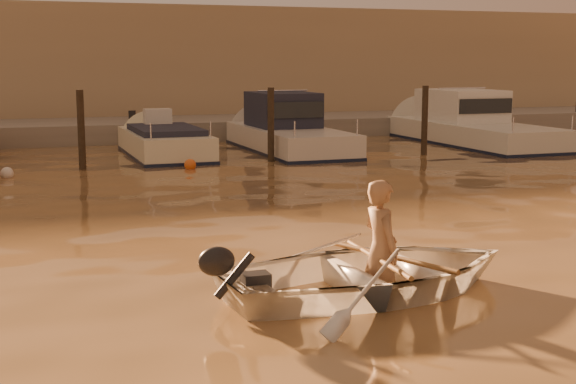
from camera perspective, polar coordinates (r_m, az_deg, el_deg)
name	(u,v)px	position (r m, az deg, el deg)	size (l,w,h in m)	color
ground_plane	(246,357)	(7.59, -3.02, -11.65)	(160.00, 160.00, 0.00)	brown
dinghy	(373,272)	(9.51, 6.07, -5.69)	(2.62, 3.67, 0.76)	silver
person	(381,249)	(9.49, 6.62, -4.07)	(0.60, 0.40, 1.65)	#9A6E4D
outboard_motor	(254,285)	(8.88, -2.43, -6.60)	(0.90, 0.40, 0.70)	black
oar_port	(392,257)	(9.59, 7.39, -4.60)	(0.06, 0.06, 2.10)	brown
oar_starboard	(377,259)	(9.49, 6.35, -4.72)	(0.06, 0.06, 2.10)	brown
moored_boat_3	(164,148)	(23.33, -8.78, 3.10)	(1.96, 5.71, 0.95)	beige
moored_boat_4	(289,130)	(24.29, 0.10, 4.40)	(2.26, 6.97, 1.75)	silver
moored_boat_5	(473,125)	(27.11, 13.02, 4.68)	(2.52, 8.37, 1.75)	silver
piling_2	(81,134)	(20.76, -14.48, 4.02)	(0.18, 0.18, 2.20)	#2D2319
piling_3	(271,128)	(21.77, -1.23, 4.55)	(0.18, 0.18, 2.20)	#2D2319
piling_4	(425,124)	(23.66, 9.69, 4.80)	(0.18, 0.18, 2.20)	#2D2319
fender_c	(7,173)	(19.91, -19.35, 1.26)	(0.30, 0.30, 0.30)	silver
fender_d	(190,165)	(20.48, -6.98, 1.93)	(0.30, 0.30, 0.30)	#E05B1A
fender_e	(358,155)	(22.45, 4.98, 2.61)	(0.30, 0.30, 0.30)	silver
quay	(67,136)	(28.49, -15.42, 3.84)	(52.00, 4.00, 1.00)	gray
waterfront_building	(54,68)	(33.86, -16.28, 8.44)	(46.00, 7.00, 4.80)	#9E8466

